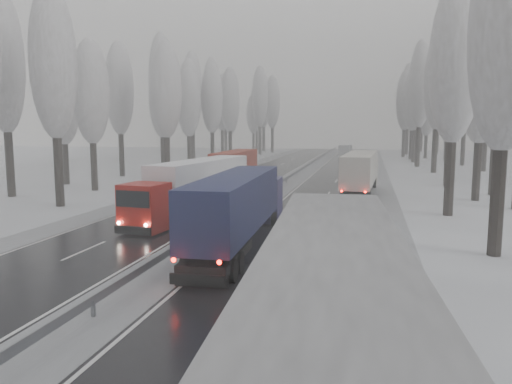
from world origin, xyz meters
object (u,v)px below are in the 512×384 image
at_px(truck_red_white, 195,183).
at_px(truck_red_red, 232,166).
at_px(truck_grey_tarp, 333,311).
at_px(truck_cream_box, 361,170).
at_px(box_truck_distant, 345,151).
at_px(truck_blue_box, 240,204).

xyz_separation_m(truck_red_white, truck_red_red, (-1.91, 16.89, -0.13)).
relative_size(truck_grey_tarp, truck_red_red, 1.15).
relative_size(truck_cream_box, box_truck_distant, 2.14).
xyz_separation_m(truck_blue_box, truck_red_red, (-7.50, 25.50, -0.13)).
distance_m(truck_grey_tarp, truck_cream_box, 36.69).
bearing_deg(truck_blue_box, truck_grey_tarp, -70.35).
relative_size(truck_cream_box, truck_red_white, 1.01).
relative_size(truck_grey_tarp, truck_blue_box, 1.09).
xyz_separation_m(truck_blue_box, box_truck_distant, (1.92, 76.68, -0.92)).
bearing_deg(truck_red_white, truck_cream_box, 55.93).
bearing_deg(truck_grey_tarp, box_truck_distant, 88.57).
bearing_deg(truck_red_white, truck_grey_tarp, -57.03).
height_order(truck_blue_box, truck_cream_box, truck_cream_box).
bearing_deg(truck_red_red, truck_grey_tarp, -71.52).
distance_m(truck_red_white, truck_red_red, 17.00).
relative_size(truck_grey_tarp, truck_red_white, 1.08).
bearing_deg(truck_red_white, truck_red_red, 103.35).
bearing_deg(truck_blue_box, box_truck_distant, 86.55).
xyz_separation_m(truck_blue_box, truck_red_white, (-5.58, 8.60, -0.00)).
bearing_deg(truck_grey_tarp, truck_red_white, 112.16).
distance_m(truck_cream_box, box_truck_distant, 55.01).
height_order(box_truck_distant, truck_red_white, truck_red_white).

